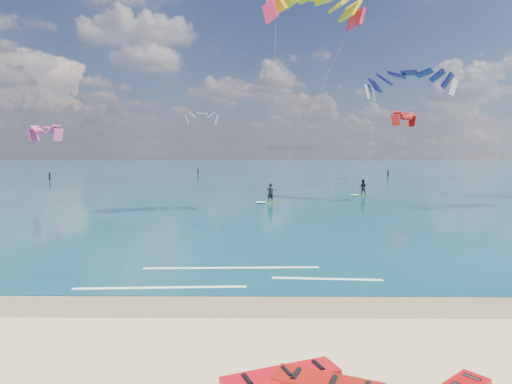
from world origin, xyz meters
The scene contains 7 objects.
ground centered at (0.00, 40.00, 0.00)m, with size 320.00×320.00×0.00m, color tan.
wet_sand_strip centered at (0.00, 3.00, 0.00)m, with size 320.00×2.40×0.01m, color olive.
sea centered at (0.00, 104.00, 0.02)m, with size 320.00×200.00×0.04m, color #0A383C.
kitesurfer_main centered at (4.05, 29.57, 10.05)m, with size 10.58×11.32×19.72m.
kitesurfer_far centered at (15.49, 38.59, 8.02)m, with size 11.47×8.85×15.48m.
shoreline_foam centered at (-0.05, 6.59, 0.04)m, with size 12.84×3.68×0.01m.
distant_kites centered at (-3.28, 71.80, 5.69)m, with size 67.20×20.24×12.57m.
Camera 1 is at (1.23, -12.97, 5.68)m, focal length 32.00 mm.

